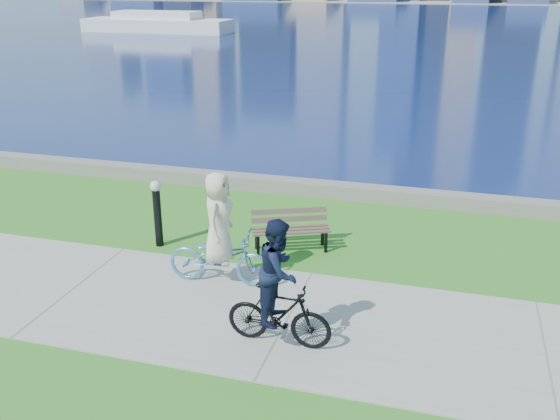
# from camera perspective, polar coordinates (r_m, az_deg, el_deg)

# --- Properties ---
(ground) EXTENTS (320.00, 320.00, 0.00)m
(ground) POSITION_cam_1_polar(r_m,az_deg,el_deg) (10.44, 0.65, -10.03)
(ground) COLOR #286A1C
(ground) RESTS_ON ground
(concrete_path) EXTENTS (80.00, 3.50, 0.02)m
(concrete_path) POSITION_cam_1_polar(r_m,az_deg,el_deg) (10.43, 0.65, -9.98)
(concrete_path) COLOR gray
(concrete_path) RESTS_ON ground
(seawall) EXTENTS (90.00, 0.50, 0.35)m
(seawall) POSITION_cam_1_polar(r_m,az_deg,el_deg) (15.90, 6.64, 1.68)
(seawall) COLOR slate
(seawall) RESTS_ON ground
(bay_water) EXTENTS (320.00, 131.00, 0.01)m
(bay_water) POSITION_cam_1_polar(r_m,az_deg,el_deg) (80.85, 15.03, 16.38)
(bay_water) COLOR #0C1B51
(bay_water) RESTS_ON ground
(far_shore) EXTENTS (320.00, 30.00, 0.12)m
(far_shore) POSITION_cam_1_polar(r_m,az_deg,el_deg) (138.76, 15.92, 17.92)
(far_shore) COLOR gray
(far_shore) RESTS_ON ground
(ferry_near) EXTENTS (14.35, 4.10, 1.95)m
(ferry_near) POSITION_cam_1_polar(r_m,az_deg,el_deg) (63.86, -11.16, 16.39)
(ferry_near) COLOR silver
(ferry_near) RESTS_ON ground
(park_bench) EXTENTS (1.67, 1.14, 0.82)m
(park_bench) POSITION_cam_1_polar(r_m,az_deg,el_deg) (12.77, 0.96, -1.51)
(park_bench) COLOR black
(park_bench) RESTS_ON ground
(bollard_lamp) EXTENTS (0.23, 0.23, 1.42)m
(bollard_lamp) POSITION_cam_1_polar(r_m,az_deg,el_deg) (13.06, -11.16, 0.09)
(bollard_lamp) COLOR black
(bollard_lamp) RESTS_ON ground
(cyclist_woman) EXTENTS (0.80, 1.98, 2.12)m
(cyclist_woman) POSITION_cam_1_polar(r_m,az_deg,el_deg) (11.28, -5.57, -3.04)
(cyclist_woman) COLOR #4F8FC0
(cyclist_woman) RESTS_ON ground
(cyclist_man) EXTENTS (0.62, 1.65, 2.05)m
(cyclist_man) POSITION_cam_1_polar(r_m,az_deg,el_deg) (9.38, -0.10, -7.64)
(cyclist_man) COLOR black
(cyclist_man) RESTS_ON ground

